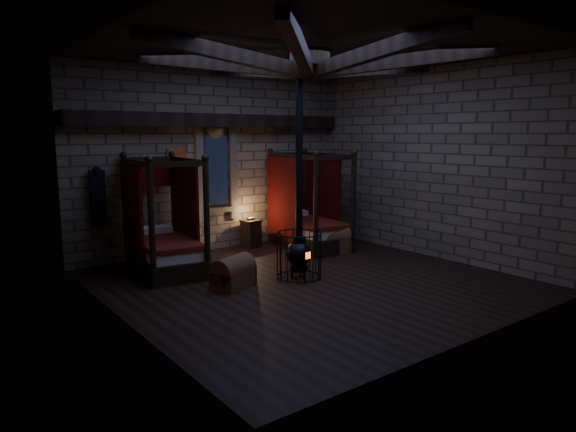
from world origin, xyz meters
TOP-DOWN VIEW (x-y plane):
  - room at (-0.00, 0.09)m, footprint 7.02×7.02m
  - bed_left at (-1.85, 2.35)m, footprint 1.41×2.29m
  - bed_right at (1.90, 2.36)m, footprint 1.37×2.29m
  - trunk_left at (-1.32, 0.53)m, footprint 0.91×0.75m
  - trunk_right at (1.85, 1.50)m, footprint 1.03×0.84m
  - nightstand_left at (-1.15, 3.12)m, footprint 0.48×0.46m
  - nightstand_right at (0.74, 3.14)m, footprint 0.47×0.45m
  - stove at (-0.01, 0.27)m, footprint 0.87×0.87m

SIDE VIEW (x-z plane):
  - trunk_left at x=-1.32m, z-range -0.03..0.55m
  - trunk_right at x=1.85m, z-range -0.04..0.61m
  - nightstand_right at x=0.74m, z-range -0.02..0.71m
  - nightstand_left at x=-1.15m, z-range -0.07..0.79m
  - bed_left at x=-1.85m, z-range -0.57..1.69m
  - bed_right at x=1.90m, z-range -0.58..1.70m
  - stove at x=-0.01m, z-range -1.45..2.60m
  - room at x=0.00m, z-range 1.60..5.89m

